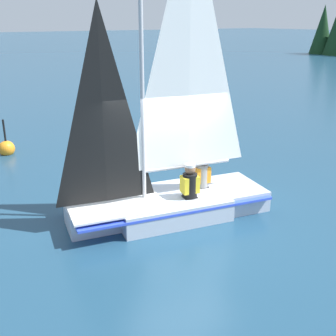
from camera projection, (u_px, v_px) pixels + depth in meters
The scene contains 5 objects.
ground_plane at pixel (168, 214), 8.92m from camera, with size 260.00×260.00×0.00m, color navy.
sailboat_main at pixel (169, 178), 8.65m from camera, with size 2.39×4.37×6.07m.
sailor_helm at pixel (190, 189), 8.61m from camera, with size 0.35×0.39×1.16m.
sailor_crew at pixel (201, 179), 9.15m from camera, with size 0.35×0.39×1.16m.
buoy_marker at pixel (7, 148), 12.83m from camera, with size 0.49×0.49×1.15m.
Camera 1 is at (-6.73, 4.45, 3.92)m, focal length 45.00 mm.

